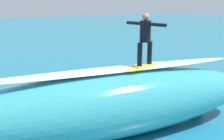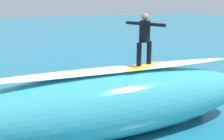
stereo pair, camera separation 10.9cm
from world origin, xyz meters
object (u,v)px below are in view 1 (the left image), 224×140
Objects in this scene: buoy_marker at (196,102)px; surfboard_riding at (144,66)px; surfer_paddling at (88,86)px; surfboard_paddling at (90,90)px; surfer_riding at (145,35)px.

surfboard_riding is at bearing 8.26° from buoy_marker.
surfboard_riding is 1.86× the size of buoy_marker.
surfer_paddling is at bearing -106.47° from surfboard_riding.
surfboard_riding is 3.15m from buoy_marker.
surfboard_paddling is at bearing 0.00° from surfer_paddling.
surfboard_riding is at bearing -41.13° from surfer_paddling.
buoy_marker is (-2.47, 4.01, 0.08)m from surfer_paddling.
surfer_riding is 1.08× the size of surfer_paddling.
surfer_riding is at bearing 0.00° from surfboard_riding.
buoy_marker is at bearing 173.71° from surfer_riding.
surfboard_riding is 0.92m from surfer_riding.
surfer_riding is 0.62× the size of surfboard_paddling.
surfer_riding is at bearing -41.13° from surfer_paddling.
surfer_paddling is 4.71m from buoy_marker.
surfboard_riding reaches higher than surfer_paddling.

